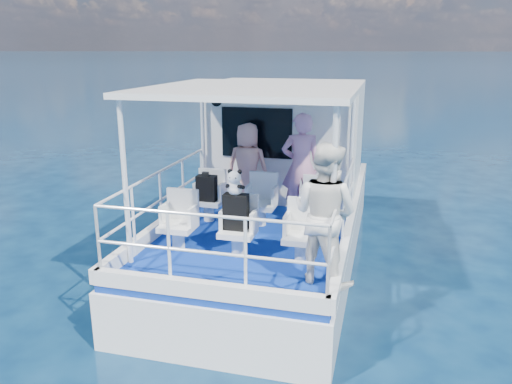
% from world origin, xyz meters
% --- Properties ---
extents(ground, '(2000.00, 2000.00, 0.00)m').
position_xyz_m(ground, '(0.00, 0.00, 0.00)').
color(ground, '#081F3B').
rests_on(ground, ground).
extents(hull, '(3.00, 7.00, 1.60)m').
position_xyz_m(hull, '(0.00, 1.00, 0.00)').
color(hull, white).
rests_on(hull, ground).
extents(deck, '(2.90, 6.90, 0.10)m').
position_xyz_m(deck, '(0.00, 1.00, 0.85)').
color(deck, navy).
rests_on(deck, hull).
extents(cabin, '(2.85, 2.00, 2.20)m').
position_xyz_m(cabin, '(0.00, 2.30, 2.00)').
color(cabin, white).
rests_on(cabin, deck).
extents(canopy, '(3.00, 3.20, 0.08)m').
position_xyz_m(canopy, '(0.00, -0.20, 3.14)').
color(canopy, white).
rests_on(canopy, cabin).
extents(canopy_posts, '(2.77, 2.97, 2.20)m').
position_xyz_m(canopy_posts, '(0.00, -0.25, 2.00)').
color(canopy_posts, white).
rests_on(canopy_posts, deck).
extents(railings, '(2.84, 3.59, 1.00)m').
position_xyz_m(railings, '(0.00, -0.58, 1.40)').
color(railings, white).
rests_on(railings, deck).
extents(seat_port_fwd, '(0.48, 0.46, 0.38)m').
position_xyz_m(seat_port_fwd, '(-0.90, 0.20, 1.09)').
color(seat_port_fwd, white).
rests_on(seat_port_fwd, deck).
extents(seat_center_fwd, '(0.48, 0.46, 0.38)m').
position_xyz_m(seat_center_fwd, '(0.00, 0.20, 1.09)').
color(seat_center_fwd, white).
rests_on(seat_center_fwd, deck).
extents(seat_stbd_fwd, '(0.48, 0.46, 0.38)m').
position_xyz_m(seat_stbd_fwd, '(0.90, 0.20, 1.09)').
color(seat_stbd_fwd, white).
rests_on(seat_stbd_fwd, deck).
extents(seat_port_aft, '(0.48, 0.46, 0.38)m').
position_xyz_m(seat_port_aft, '(-0.90, -1.10, 1.09)').
color(seat_port_aft, white).
rests_on(seat_port_aft, deck).
extents(seat_center_aft, '(0.48, 0.46, 0.38)m').
position_xyz_m(seat_center_aft, '(0.00, -1.10, 1.09)').
color(seat_center_aft, white).
rests_on(seat_center_aft, deck).
extents(seat_stbd_aft, '(0.48, 0.46, 0.38)m').
position_xyz_m(seat_stbd_aft, '(0.90, -1.10, 1.09)').
color(seat_stbd_aft, white).
rests_on(seat_stbd_aft, deck).
extents(passenger_port_fwd, '(0.60, 0.43, 1.57)m').
position_xyz_m(passenger_port_fwd, '(-0.43, 0.96, 1.68)').
color(passenger_port_fwd, '#E7A195').
rests_on(passenger_port_fwd, deck).
extents(passenger_stbd_fwd, '(0.74, 0.58, 1.80)m').
position_xyz_m(passenger_stbd_fwd, '(0.56, 0.75, 1.80)').
color(passenger_stbd_fwd, pink).
rests_on(passenger_stbd_fwd, deck).
extents(passenger_stbd_aft, '(1.05, 0.96, 1.76)m').
position_xyz_m(passenger_stbd_aft, '(1.25, -1.60, 1.78)').
color(passenger_stbd_aft, white).
rests_on(passenger_stbd_aft, deck).
extents(backpack_port, '(0.32, 0.18, 0.42)m').
position_xyz_m(backpack_port, '(-0.90, 0.11, 1.49)').
color(backpack_port, black).
rests_on(backpack_port, seat_port_fwd).
extents(backpack_center, '(0.34, 0.19, 0.51)m').
position_xyz_m(backpack_center, '(-0.03, -1.08, 1.53)').
color(backpack_center, black).
rests_on(backpack_center, seat_center_aft).
extents(compact_camera, '(0.11, 0.06, 0.06)m').
position_xyz_m(compact_camera, '(-0.91, 0.10, 1.74)').
color(compact_camera, black).
rests_on(compact_camera, backpack_port).
extents(panda, '(0.23, 0.19, 0.35)m').
position_xyz_m(panda, '(-0.03, -1.10, 1.96)').
color(panda, silver).
rests_on(panda, backpack_center).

